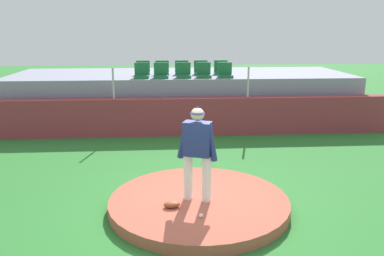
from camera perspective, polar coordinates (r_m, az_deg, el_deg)
name	(u,v)px	position (r m, az deg, el deg)	size (l,w,h in m)	color
ground_plane	(199,208)	(7.75, 0.99, -11.43)	(60.00, 60.00, 0.00)	#2B742D
pitchers_mound	(199,203)	(7.71, 0.99, -10.73)	(3.42, 3.42, 0.21)	#AF5642
pitcher	(197,147)	(7.24, 0.78, -2.71)	(0.76, 0.42, 1.80)	white
baseball	(201,216)	(6.94, 1.30, -12.45)	(0.07, 0.07, 0.07)	white
fielding_glove	(172,204)	(7.29, -2.90, -10.91)	(0.30, 0.20, 0.11)	brown
brick_barrier	(184,116)	(12.68, -1.10, 1.68)	(13.50, 0.40, 1.20)	maroon
fence_post_left	(113,83)	(12.58, -11.24, 6.33)	(0.06, 0.06, 0.97)	silver
fence_post_right	(248,82)	(12.75, 8.07, 6.57)	(0.06, 0.06, 0.97)	silver
bleacher_platform	(181,96)	(15.00, -1.57, 4.64)	(12.22, 3.96, 1.72)	gray
stadium_chair_0	(142,73)	(13.44, -7.24, 7.79)	(0.48, 0.44, 0.50)	#1D673A
stadium_chair_1	(161,73)	(13.41, -4.46, 7.84)	(0.48, 0.44, 0.50)	#1D673A
stadium_chair_2	(184,73)	(13.44, -1.22, 7.90)	(0.48, 0.44, 0.50)	#1D673A
stadium_chair_3	(204,73)	(13.50, 1.69, 7.92)	(0.48, 0.44, 0.50)	#1D673A
stadium_chair_4	(225,73)	(13.56, 4.77, 7.90)	(0.48, 0.44, 0.50)	#1D673A
stadium_chair_5	(143,71)	(14.33, -7.05, 8.19)	(0.48, 0.44, 0.50)	#1D673A
stadium_chair_6	(162,70)	(14.28, -4.31, 8.23)	(0.48, 0.44, 0.50)	#1D673A
stadium_chair_7	(182,70)	(14.31, -1.46, 8.28)	(0.48, 0.44, 0.50)	#1D673A
stadium_chair_8	(201,70)	(14.35, 1.29, 8.30)	(0.48, 0.44, 0.50)	#1D673A
stadium_chair_9	(221,70)	(14.47, 4.19, 8.31)	(0.48, 0.44, 0.50)	#1D673A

